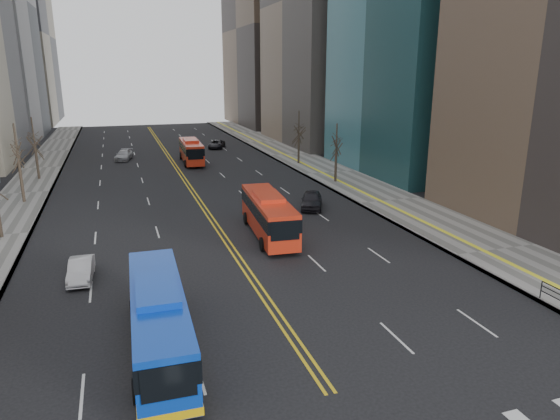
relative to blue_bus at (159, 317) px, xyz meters
The scene contains 11 objects.
sidewalk_right 41.95m from the blue_bus, 55.83° to the left, with size 7.00×130.00×0.15m, color slate.
sidewalk_left 36.26m from the blue_bus, 106.78° to the left, with size 5.00×130.00×0.15m, color slate.
centerline 45.12m from the blue_bus, 82.30° to the left, with size 0.55×100.00×0.01m.
street_trees 24.47m from the blue_bus, 92.68° to the left, with size 35.20×47.20×7.60m.
blue_bus is the anchor object (origin of this frame).
red_bus_near 16.99m from the blue_bus, 56.37° to the left, with size 3.18×10.38×3.27m.
red_bus_far 47.93m from the blue_bus, 79.81° to the left, with size 2.86×10.17×3.23m.
car_white 10.46m from the blue_bus, 111.52° to the left, with size 1.34×3.84×1.26m, color silver.
car_dark_mid 25.65m from the blue_bus, 52.88° to the left, with size 1.84×4.57×1.56m, color black.
car_silver 52.47m from the blue_bus, 90.28° to the left, with size 1.91×4.69×1.36m, color #A9A9AE.
car_dark_far 60.86m from the blue_bus, 76.38° to the left, with size 2.14×4.64×1.29m, color black.
Camera 1 is at (-7.19, -10.39, 12.28)m, focal length 32.00 mm.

